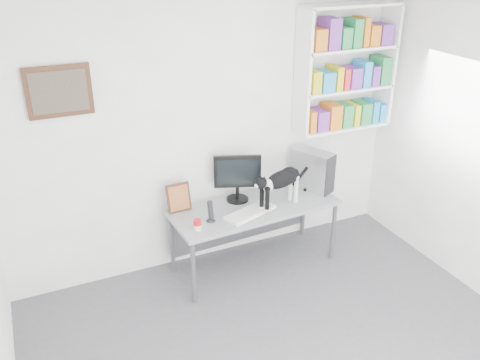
{
  "coord_description": "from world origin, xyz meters",
  "views": [
    {
      "loc": [
        -1.63,
        -2.26,
        3.0
      ],
      "look_at": [
        0.1,
        1.53,
        1.03
      ],
      "focal_mm": 38.0,
      "sensor_mm": 36.0,
      "label": 1
    }
  ],
  "objects_px": {
    "leaning_print": "(179,197)",
    "cat": "(281,188)",
    "monitor": "(237,178)",
    "pc_tower": "(313,170)",
    "soup_can": "(197,225)",
    "bookshelf": "(346,69)",
    "keyboard": "(250,212)",
    "desk": "(254,236)",
    "speaker": "(211,211)"
  },
  "relations": [
    {
      "from": "leaning_print",
      "to": "soup_can",
      "type": "height_order",
      "value": "leaning_print"
    },
    {
      "from": "monitor",
      "to": "pc_tower",
      "type": "height_order",
      "value": "monitor"
    },
    {
      "from": "bookshelf",
      "to": "soup_can",
      "type": "xyz_separation_m",
      "value": [
        -1.76,
        -0.43,
        -1.12
      ]
    },
    {
      "from": "bookshelf",
      "to": "desk",
      "type": "xyz_separation_m",
      "value": [
        -1.11,
        -0.24,
        -1.51
      ]
    },
    {
      "from": "desk",
      "to": "leaning_print",
      "type": "height_order",
      "value": "leaning_print"
    },
    {
      "from": "leaning_print",
      "to": "cat",
      "type": "height_order",
      "value": "cat"
    },
    {
      "from": "pc_tower",
      "to": "cat",
      "type": "relative_size",
      "value": 0.66
    },
    {
      "from": "bookshelf",
      "to": "desk",
      "type": "height_order",
      "value": "bookshelf"
    },
    {
      "from": "desk",
      "to": "keyboard",
      "type": "distance_m",
      "value": 0.4
    },
    {
      "from": "leaning_print",
      "to": "monitor",
      "type": "bearing_deg",
      "value": -6.51
    },
    {
      "from": "leaning_print",
      "to": "soup_can",
      "type": "xyz_separation_m",
      "value": [
        0.04,
        -0.41,
        -0.09
      ]
    },
    {
      "from": "bookshelf",
      "to": "soup_can",
      "type": "relative_size",
      "value": 12.31
    },
    {
      "from": "speaker",
      "to": "cat",
      "type": "height_order",
      "value": "cat"
    },
    {
      "from": "speaker",
      "to": "leaning_print",
      "type": "bearing_deg",
      "value": 112.4
    },
    {
      "from": "soup_can",
      "to": "keyboard",
      "type": "bearing_deg",
      "value": 6.18
    },
    {
      "from": "soup_can",
      "to": "desk",
      "type": "bearing_deg",
      "value": 16.4
    },
    {
      "from": "cat",
      "to": "speaker",
      "type": "bearing_deg",
      "value": 161.46
    },
    {
      "from": "desk",
      "to": "speaker",
      "type": "relative_size",
      "value": 7.86
    },
    {
      "from": "pc_tower",
      "to": "soup_can",
      "type": "bearing_deg",
      "value": 167.87
    },
    {
      "from": "monitor",
      "to": "soup_can",
      "type": "xyz_separation_m",
      "value": [
        -0.55,
        -0.37,
        -0.19
      ]
    },
    {
      "from": "keyboard",
      "to": "cat",
      "type": "distance_m",
      "value": 0.37
    },
    {
      "from": "keyboard",
      "to": "soup_can",
      "type": "relative_size",
      "value": 5.09
    },
    {
      "from": "cat",
      "to": "monitor",
      "type": "bearing_deg",
      "value": 120.13
    },
    {
      "from": "keyboard",
      "to": "soup_can",
      "type": "bearing_deg",
      "value": 166.98
    },
    {
      "from": "leaning_print",
      "to": "speaker",
      "type": "bearing_deg",
      "value": -60.41
    },
    {
      "from": "pc_tower",
      "to": "leaning_print",
      "type": "distance_m",
      "value": 1.4
    },
    {
      "from": "leaning_print",
      "to": "cat",
      "type": "bearing_deg",
      "value": -22.97
    },
    {
      "from": "leaning_print",
      "to": "cat",
      "type": "distance_m",
      "value": 0.97
    },
    {
      "from": "bookshelf",
      "to": "leaning_print",
      "type": "height_order",
      "value": "bookshelf"
    },
    {
      "from": "bookshelf",
      "to": "pc_tower",
      "type": "distance_m",
      "value": 1.06
    },
    {
      "from": "monitor",
      "to": "speaker",
      "type": "distance_m",
      "value": 0.5
    },
    {
      "from": "bookshelf",
      "to": "leaning_print",
      "type": "bearing_deg",
      "value": -179.2
    },
    {
      "from": "bookshelf",
      "to": "cat",
      "type": "xyz_separation_m",
      "value": [
        -0.89,
        -0.35,
        -0.98
      ]
    },
    {
      "from": "desk",
      "to": "speaker",
      "type": "height_order",
      "value": "speaker"
    },
    {
      "from": "speaker",
      "to": "cat",
      "type": "relative_size",
      "value": 0.33
    },
    {
      "from": "bookshelf",
      "to": "soup_can",
      "type": "distance_m",
      "value": 2.14
    },
    {
      "from": "desk",
      "to": "monitor",
      "type": "xyz_separation_m",
      "value": [
        -0.1,
        0.18,
        0.58
      ]
    },
    {
      "from": "speaker",
      "to": "soup_can",
      "type": "relative_size",
      "value": 2.06
    },
    {
      "from": "bookshelf",
      "to": "cat",
      "type": "bearing_deg",
      "value": -158.37
    },
    {
      "from": "speaker",
      "to": "cat",
      "type": "bearing_deg",
      "value": -11.68
    },
    {
      "from": "keyboard",
      "to": "speaker",
      "type": "xyz_separation_m",
      "value": [
        -0.38,
        0.04,
        0.08
      ]
    },
    {
      "from": "bookshelf",
      "to": "monitor",
      "type": "height_order",
      "value": "bookshelf"
    },
    {
      "from": "keyboard",
      "to": "monitor",
      "type": "bearing_deg",
      "value": 68.53
    },
    {
      "from": "keyboard",
      "to": "pc_tower",
      "type": "bearing_deg",
      "value": -3.45
    },
    {
      "from": "monitor",
      "to": "soup_can",
      "type": "distance_m",
      "value": 0.69
    },
    {
      "from": "bookshelf",
      "to": "keyboard",
      "type": "bearing_deg",
      "value": -162.98
    },
    {
      "from": "desk",
      "to": "pc_tower",
      "type": "height_order",
      "value": "pc_tower"
    },
    {
      "from": "monitor",
      "to": "soup_can",
      "type": "bearing_deg",
      "value": -125.87
    },
    {
      "from": "bookshelf",
      "to": "cat",
      "type": "distance_m",
      "value": 1.37
    },
    {
      "from": "pc_tower",
      "to": "bookshelf",
      "type": "bearing_deg",
      "value": -4.67
    }
  ]
}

